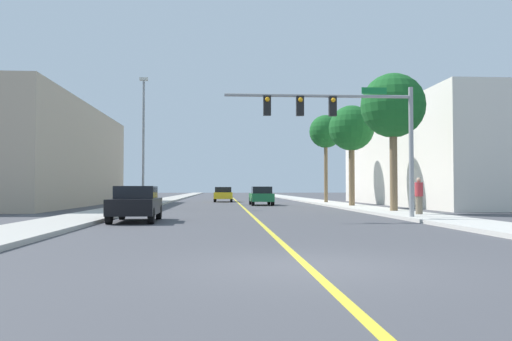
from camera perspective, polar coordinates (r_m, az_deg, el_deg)
ground at (r=51.28m, az=-2.04°, el=-3.44°), size 192.00×192.00×0.00m
sidewalk_left at (r=51.62m, az=-10.50°, el=-3.32°), size 2.62×168.00×0.15m
sidewalk_right at (r=52.06m, az=6.35°, el=-3.32°), size 2.62×168.00×0.15m
lane_marking_center at (r=51.28m, az=-2.04°, el=-3.44°), size 0.16×144.00×0.01m
building_right_near at (r=46.17m, az=21.96°, el=1.30°), size 13.99×25.70×7.69m
traffic_signal_mast at (r=23.01m, az=9.89°, el=5.46°), size 8.19×0.36×5.62m
street_lamp at (r=36.04m, az=-12.13°, el=3.75°), size 0.56×0.28×8.66m
palm_near at (r=29.80m, az=14.66°, el=6.72°), size 3.51×3.51×7.49m
palm_mid at (r=37.65m, az=10.33°, el=4.44°), size 3.18×3.18×7.04m
palm_far at (r=45.79m, az=7.59°, el=4.13°), size 2.84×2.84×7.53m
car_black at (r=22.15m, az=-12.92°, el=-3.50°), size 1.90×4.15×1.46m
car_green at (r=41.85m, az=0.58°, el=-2.75°), size 1.78×4.10×1.49m
car_yellow at (r=51.79m, az=-3.58°, el=-2.59°), size 1.85×3.85×1.46m
pedestrian at (r=25.91m, az=17.28°, el=-2.64°), size 0.38×0.38×1.73m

